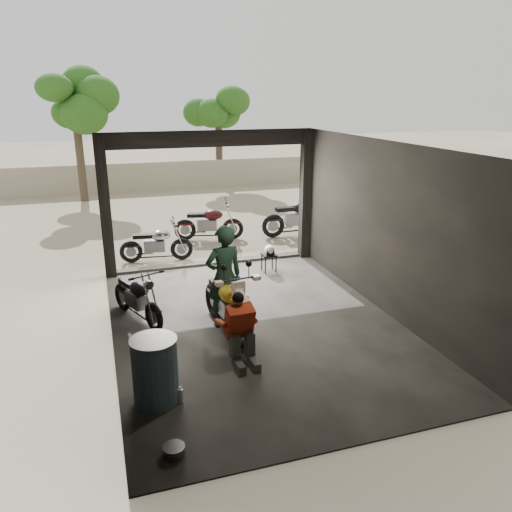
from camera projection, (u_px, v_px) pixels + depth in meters
ground at (256, 324)px, 9.04m from camera, size 80.00×80.00×0.00m
garage at (246, 249)px, 9.14m from camera, size 7.00×7.13×3.20m
boundary_wall at (157, 176)px, 21.52m from camera, size 18.00×0.30×1.20m
tree_left at (73, 93)px, 18.24m from camera, size 2.20×2.20×5.60m
tree_right at (218, 104)px, 21.42m from camera, size 2.20×2.20×5.00m
main_bike at (226, 300)px, 8.63m from camera, size 0.93×1.84×1.18m
left_bike at (137, 294)px, 9.07m from camera, size 1.15×1.64×1.02m
outside_bike_a at (156, 241)px, 12.29m from camera, size 1.62×0.82×1.05m
outside_bike_b at (209, 220)px, 14.09m from camera, size 1.82×1.07×1.15m
outside_bike_c at (298, 214)px, 14.53m from camera, size 1.93×0.83×1.29m
rider at (224, 277)px, 8.72m from camera, size 0.75×0.56×1.87m
mechanic at (242, 332)px, 7.56m from camera, size 0.59×0.78×1.09m
stool at (269, 257)px, 11.60m from camera, size 0.31×0.31×0.44m
helmet at (269, 250)px, 11.52m from camera, size 0.27×0.28×0.22m
oil_drum at (155, 372)px, 6.61m from camera, size 0.76×0.76×0.94m
sign_post at (324, 187)px, 14.36m from camera, size 0.71×0.08×2.12m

